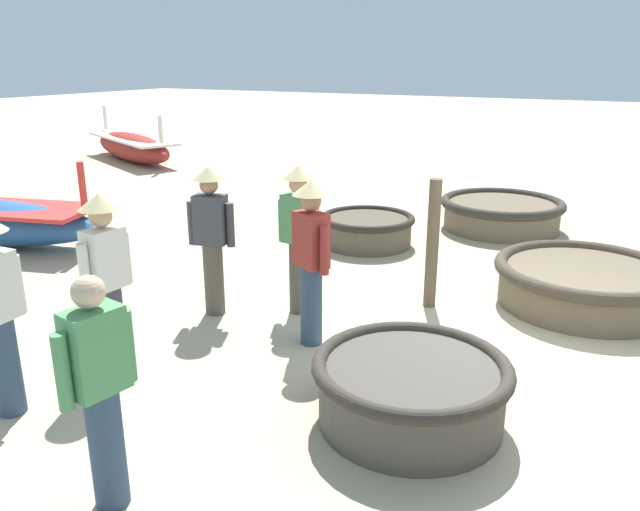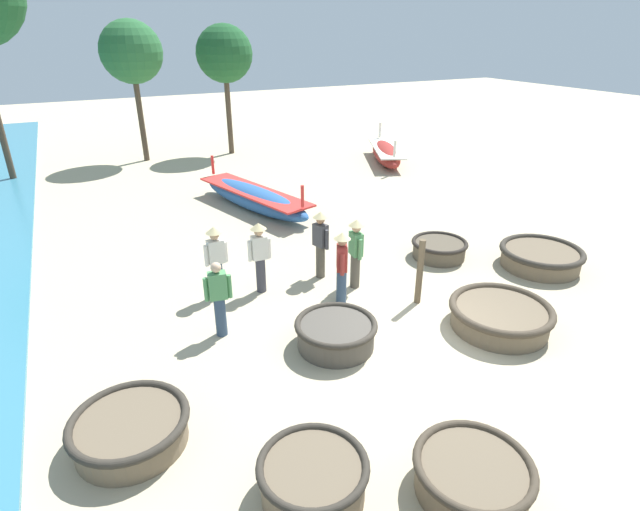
% 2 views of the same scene
% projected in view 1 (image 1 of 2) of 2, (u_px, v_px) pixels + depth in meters
% --- Properties ---
extents(ground_plane, '(80.00, 80.00, 0.00)m').
position_uv_depth(ground_plane, '(524.00, 364.00, 5.89)').
color(ground_plane, '#BCAD8C').
extents(coracle_upturned, '(2.05, 2.05, 0.52)m').
position_uv_depth(coracle_upturned, '(584.00, 282.00, 7.20)').
color(coracle_upturned, brown).
rests_on(coracle_upturned, ground).
extents(coracle_front_right, '(1.57, 1.57, 0.54)m').
position_uv_depth(coracle_front_right, '(411.00, 388.00, 4.89)').
color(coracle_front_right, '#4C473F').
rests_on(coracle_front_right, ground).
extents(coracle_beside_post, '(2.03, 2.03, 0.52)m').
position_uv_depth(coracle_beside_post, '(501.00, 212.00, 10.44)').
color(coracle_beside_post, brown).
rests_on(coracle_beside_post, ground).
extents(coracle_far_right, '(1.45, 1.45, 0.47)m').
position_uv_depth(coracle_far_right, '(367.00, 229.00, 9.57)').
color(coracle_far_right, brown).
rests_on(coracle_far_right, ground).
extents(long_boat_red_hull, '(2.79, 4.45, 1.38)m').
position_uv_depth(long_boat_red_hull, '(132.00, 146.00, 17.30)').
color(long_boat_red_hull, maroon).
rests_on(long_boat_red_hull, ground).
extents(fisherman_with_hat, '(0.53, 0.36, 1.67)m').
position_uv_depth(fisherman_with_hat, '(107.00, 273.00, 5.48)').
color(fisherman_with_hat, '#383842').
rests_on(fisherman_with_hat, ground).
extents(fisherman_hauling, '(0.36, 0.53, 1.67)m').
position_uv_depth(fisherman_hauling, '(298.00, 230.00, 6.82)').
color(fisherman_hauling, '#4C473D').
rests_on(fisherman_hauling, ground).
extents(fisherman_standing_right, '(0.36, 0.51, 1.67)m').
position_uv_depth(fisherman_standing_right, '(211.00, 231.00, 6.79)').
color(fisherman_standing_right, '#4C473D').
rests_on(fisherman_standing_right, ground).
extents(fisherman_by_coracle, '(0.52, 0.27, 1.57)m').
position_uv_depth(fisherman_by_coracle, '(100.00, 389.00, 3.81)').
color(fisherman_by_coracle, '#2D425B').
rests_on(fisherman_by_coracle, ground).
extents(fisherman_crouching, '(0.36, 0.48, 1.67)m').
position_uv_depth(fisherman_crouching, '(311.00, 253.00, 6.04)').
color(fisherman_crouching, '#2D425B').
rests_on(fisherman_crouching, ground).
extents(mooring_post_shoreline, '(0.14, 0.14, 1.49)m').
position_uv_depth(mooring_post_shoreline, '(432.00, 244.00, 7.05)').
color(mooring_post_shoreline, brown).
rests_on(mooring_post_shoreline, ground).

